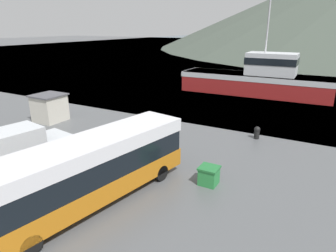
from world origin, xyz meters
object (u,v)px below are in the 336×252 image
Objects in this scene: tour_bus at (92,168)px; fishing_boat at (258,79)px; delivery_van at (14,149)px; dock_kiosk at (50,108)px; storage_bin at (209,175)px.

tour_bus is 28.62m from fishing_boat.
delivery_van is 10.04m from dock_kiosk.
dock_kiosk is at bearing 144.91° from fishing_boat.
tour_bus reaches higher than dock_kiosk.
tour_bus is 4.24× the size of dock_kiosk.
tour_bus is at bearing -134.07° from storage_bin.
storage_bin is at bearing 56.27° from tour_bus.
tour_bus is at bearing -32.86° from dock_kiosk.
storage_bin is (3.20, -24.23, -1.43)m from fishing_boat.
fishing_boat is (7.41, 28.27, 0.60)m from delivery_van.
tour_bus is 6.41m from delivery_van.
storage_bin is (10.60, 4.03, -0.83)m from delivery_van.
tour_bus is 0.60× the size of fishing_boat.
delivery_van is at bearing 164.02° from fishing_boat.
storage_bin is (4.22, 4.36, -1.32)m from tour_bus.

